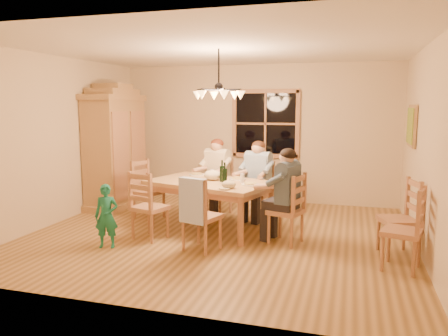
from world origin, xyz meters
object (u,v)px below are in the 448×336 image
(chair_end_right, at_px, (286,222))
(chair_spare_front, at_px, (401,244))
(chair_far_right, at_px, (257,202))
(adult_plaid_man, at_px, (258,171))
(adult_woman, at_px, (217,167))
(wine_bottle_a, at_px, (222,171))
(chandelier, at_px, (219,93))
(chair_near_right, at_px, (202,228))
(chair_far_left, at_px, (217,197))
(armoire, at_px, (116,151))
(dining_table, at_px, (210,187))
(child, at_px, (107,216))
(wine_bottle_b, at_px, (225,174))
(chair_near_left, at_px, (150,218))
(chair_end_left, at_px, (149,200))
(chair_spare_back, at_px, (397,232))
(adult_slate_man, at_px, (286,184))

(chair_end_right, height_order, chair_spare_front, same)
(chair_far_right, height_order, adult_plaid_man, adult_plaid_man)
(adult_woman, xyz_separation_m, wine_bottle_a, (0.39, -0.96, 0.08))
(adult_plaid_man, height_order, wine_bottle_a, adult_plaid_man)
(chair_end_right, bearing_deg, chair_far_right, 46.64)
(chandelier, xyz_separation_m, chair_near_right, (-0.02, -0.72, -1.77))
(chair_far_left, bearing_deg, armoire, 15.24)
(adult_woman, bearing_deg, dining_table, 117.90)
(chair_far_right, distance_m, adult_plaid_man, 0.54)
(chandelier, xyz_separation_m, chair_far_left, (-0.41, 1.20, -1.77))
(chair_end_right, xyz_separation_m, child, (-2.29, -0.87, 0.13))
(chair_near_right, relative_size, wine_bottle_a, 3.00)
(chair_far_left, height_order, wine_bottle_b, wine_bottle_b)
(chair_far_right, xyz_separation_m, chair_near_left, (-1.27, -1.43, 0.00))
(chair_near_right, bearing_deg, wine_bottle_a, 106.70)
(chair_far_left, distance_m, chair_end_left, 1.19)
(chair_spare_front, bearing_deg, chair_near_left, 100.93)
(armoire, relative_size, adult_plaid_man, 2.63)
(chair_far_left, xyz_separation_m, chair_near_left, (-0.49, -1.66, 0.00))
(chair_near_left, height_order, chair_spare_back, same)
(dining_table, distance_m, adult_woman, 1.00)
(chair_far_right, height_order, chair_spare_front, same)
(chair_far_right, xyz_separation_m, adult_woman, (-0.78, 0.23, 0.54))
(armoire, height_order, chair_spare_front, armoire)
(adult_slate_man, relative_size, child, 1.01)
(chair_end_right, xyz_separation_m, wine_bottle_a, (-1.03, 0.36, 0.62))
(armoire, relative_size, wine_bottle_a, 6.97)
(armoire, bearing_deg, chair_end_right, -21.60)
(wine_bottle_b, xyz_separation_m, child, (-1.37, -0.99, -0.49))
(armoire, distance_m, wine_bottle_b, 2.80)
(chair_spare_back, bearing_deg, chair_end_left, 62.18)
(wine_bottle_a, bearing_deg, chair_far_right, 61.66)
(chair_spare_back, bearing_deg, wine_bottle_a, 63.88)
(chair_near_right, height_order, chair_end_left, same)
(chair_end_right, bearing_deg, wine_bottle_b, 99.26)
(dining_table, height_order, chair_far_right, chair_far_right)
(chair_far_left, height_order, child, chair_far_left)
(chair_end_left, distance_m, wine_bottle_a, 1.58)
(chandelier, relative_size, wine_bottle_b, 2.33)
(chair_near_left, distance_m, wine_bottle_b, 1.25)
(armoire, relative_size, wine_bottle_b, 6.97)
(armoire, bearing_deg, chair_far_right, -5.50)
(adult_plaid_man, relative_size, adult_slate_man, 1.00)
(chair_near_left, bearing_deg, adult_slate_man, 26.57)
(chandelier, xyz_separation_m, chair_spare_back, (2.45, -0.19, -1.77))
(chair_far_right, bearing_deg, child, 66.21)
(chair_near_right, bearing_deg, adult_slate_man, 46.74)
(armoire, xyz_separation_m, adult_slate_man, (3.43, -1.36, -0.22))
(adult_woman, height_order, wine_bottle_a, adult_woman)
(chair_end_left, height_order, chair_spare_front, same)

